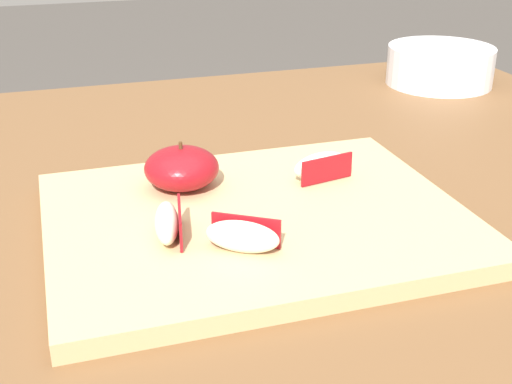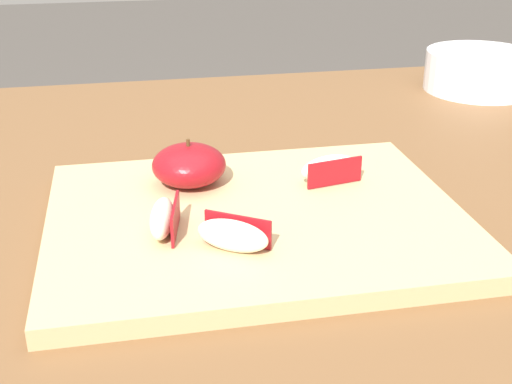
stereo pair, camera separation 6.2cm
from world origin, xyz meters
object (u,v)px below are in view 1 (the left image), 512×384
cutting_board (256,220)px  apple_half_skin_up (182,168)px  apple_wedge_back (243,236)px  ceramic_fruit_bowl (440,64)px  apple_wedge_left (321,166)px  apple_wedge_right (168,223)px

cutting_board → apple_half_skin_up: 0.10m
apple_half_skin_up → apple_wedge_back: 0.14m
apple_wedge_back → ceramic_fruit_bowl: 0.65m
apple_wedge_back → apple_wedge_left: size_ratio=0.97×
apple_wedge_back → apple_wedge_right: (-0.05, 0.04, 0.00)m
apple_wedge_back → apple_wedge_left: bearing=45.4°
apple_wedge_left → ceramic_fruit_bowl: 0.48m
cutting_board → apple_wedge_back: apple_wedge_back is taller
apple_wedge_back → apple_wedge_left: 0.17m
apple_half_skin_up → apple_wedge_back: size_ratio=1.16×
apple_wedge_back → ceramic_fruit_bowl: ceramic_fruit_bowl is taller
apple_wedge_right → ceramic_fruit_bowl: ceramic_fruit_bowl is taller
cutting_board → apple_wedge_back: 0.08m
apple_wedge_left → ceramic_fruit_bowl: bearing=44.4°
cutting_board → apple_wedge_right: size_ratio=5.81×
cutting_board → apple_half_skin_up: size_ratio=5.15×
cutting_board → apple_half_skin_up: (-0.05, 0.08, 0.03)m
apple_wedge_left → ceramic_fruit_bowl: ceramic_fruit_bowl is taller
apple_wedge_back → apple_wedge_right: size_ratio=0.98×
apple_half_skin_up → cutting_board: bearing=-54.9°
apple_half_skin_up → ceramic_fruit_bowl: bearing=33.0°
apple_half_skin_up → apple_wedge_left: 0.14m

